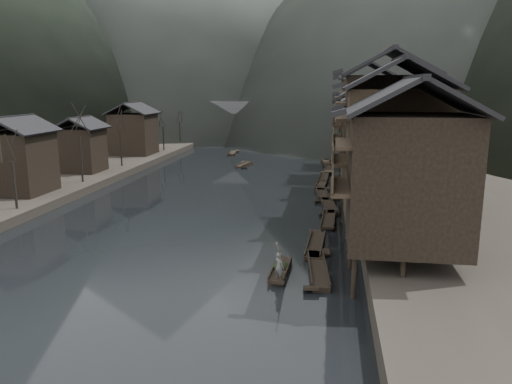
# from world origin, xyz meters

# --- Properties ---
(water) EXTENTS (300.00, 300.00, 0.00)m
(water) POSITION_xyz_m (0.00, 0.00, 0.00)
(water) COLOR black
(water) RESTS_ON ground
(right_bank) EXTENTS (40.00, 200.00, 1.80)m
(right_bank) POSITION_xyz_m (35.00, 40.00, 0.90)
(right_bank) COLOR #2D2823
(right_bank) RESTS_ON ground
(left_bank) EXTENTS (40.00, 200.00, 1.20)m
(left_bank) POSITION_xyz_m (-35.00, 40.00, 0.60)
(left_bank) COLOR #2D2823
(left_bank) RESTS_ON ground
(stilt_houses) EXTENTS (9.00, 67.60, 15.55)m
(stilt_houses) POSITION_xyz_m (17.28, 18.83, 8.75)
(stilt_houses) COLOR black
(stilt_houses) RESTS_ON ground
(left_houses) EXTENTS (8.10, 53.20, 8.73)m
(left_houses) POSITION_xyz_m (-20.50, 20.12, 5.66)
(left_houses) COLOR black
(left_houses) RESTS_ON left_bank
(bare_trees) EXTENTS (3.96, 72.26, 7.91)m
(bare_trees) POSITION_xyz_m (-17.00, 19.36, 6.57)
(bare_trees) COLOR black
(bare_trees) RESTS_ON left_bank
(moored_sampans) EXTENTS (3.34, 67.36, 0.47)m
(moored_sampans) POSITION_xyz_m (11.98, 23.09, 0.20)
(moored_sampans) COLOR black
(moored_sampans) RESTS_ON water
(midriver_boats) EXTENTS (9.44, 42.66, 0.44)m
(midriver_boats) POSITION_xyz_m (-1.30, 55.96, 0.20)
(midriver_boats) COLOR black
(midriver_boats) RESTS_ON water
(stone_bridge) EXTENTS (40.00, 6.00, 9.00)m
(stone_bridge) POSITION_xyz_m (-0.00, 72.00, 5.11)
(stone_bridge) COLOR #4C4C4F
(stone_bridge) RESTS_ON ground
(hero_sampan) EXTENTS (1.20, 4.86, 0.43)m
(hero_sampan) POSITION_xyz_m (9.54, -7.04, 0.20)
(hero_sampan) COLOR black
(hero_sampan) RESTS_ON water
(cargo_heap) EXTENTS (1.06, 1.39, 0.64)m
(cargo_heap) POSITION_xyz_m (9.53, -6.82, 0.75)
(cargo_heap) COLOR black
(cargo_heap) RESTS_ON hero_sampan
(boatman) EXTENTS (0.79, 0.74, 1.82)m
(boatman) POSITION_xyz_m (9.61, -8.73, 1.34)
(boatman) COLOR #5F6062
(boatman) RESTS_ON hero_sampan
(bamboo_pole) EXTENTS (0.61, 1.91, 3.33)m
(bamboo_pole) POSITION_xyz_m (9.81, -8.73, 3.92)
(bamboo_pole) COLOR #8C7A51
(bamboo_pole) RESTS_ON boatman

